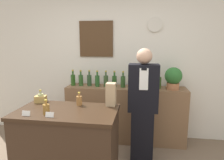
{
  "coord_description": "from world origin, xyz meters",
  "views": [
    {
      "loc": [
        0.51,
        -1.56,
        1.71
      ],
      "look_at": [
        0.1,
        1.13,
        1.19
      ],
      "focal_mm": 32.0,
      "sensor_mm": 36.0,
      "label": 1
    }
  ],
  "objects": [
    {
      "name": "back_shelf",
      "position": [
        0.24,
        1.73,
        0.48
      ],
      "size": [
        2.02,
        0.41,
        0.96
      ],
      "color": "brown",
      "rests_on": "ground_plane"
    },
    {
      "name": "potted_plant",
      "position": [
        1.01,
        1.7,
        1.15
      ],
      "size": [
        0.27,
        0.27,
        0.36
      ],
      "color": "#B27047",
      "rests_on": "back_shelf"
    },
    {
      "name": "paper_bag",
      "position": [
        0.14,
        0.77,
        1.08
      ],
      "size": [
        0.12,
        0.12,
        0.28
      ],
      "color": "tan",
      "rests_on": "display_counter"
    },
    {
      "name": "shelf_bottle_3",
      "position": [
        -0.25,
        1.73,
        1.06
      ],
      "size": [
        0.08,
        0.08,
        0.28
      ],
      "color": "#285827",
      "rests_on": "back_shelf"
    },
    {
      "name": "shelf_bottle_4",
      "position": [
        -0.1,
        1.74,
        1.06
      ],
      "size": [
        0.08,
        0.08,
        0.28
      ],
      "color": "#334E2A",
      "rests_on": "back_shelf"
    },
    {
      "name": "display_counter",
      "position": [
        -0.33,
        0.51,
        0.47
      ],
      "size": [
        1.16,
        0.66,
        0.94
      ],
      "color": "#382619",
      "rests_on": "ground_plane"
    },
    {
      "name": "shelf_bottle_9",
      "position": [
        0.64,
        1.73,
        1.06
      ],
      "size": [
        0.08,
        0.08,
        0.28
      ],
      "color": "#2B511D",
      "rests_on": "back_shelf"
    },
    {
      "name": "shelf_bottle_8",
      "position": [
        0.49,
        1.74,
        1.06
      ],
      "size": [
        0.08,
        0.08,
        0.28
      ],
      "color": "#2F4E1F",
      "rests_on": "back_shelf"
    },
    {
      "name": "price_card_right",
      "position": [
        -0.43,
        0.28,
        0.97
      ],
      "size": [
        0.09,
        0.02,
        0.06
      ],
      "color": "white",
      "rests_on": "display_counter"
    },
    {
      "name": "shelf_bottle_5",
      "position": [
        0.05,
        1.73,
        1.06
      ],
      "size": [
        0.08,
        0.08,
        0.28
      ],
      "color": "#275222",
      "rests_on": "back_shelf"
    },
    {
      "name": "counter_bottle_0",
      "position": [
        -0.78,
        0.76,
        1.0
      ],
      "size": [
        0.07,
        0.07,
        0.16
      ],
      "color": "tan",
      "rests_on": "display_counter"
    },
    {
      "name": "counter_bottle_2",
      "position": [
        -0.25,
        0.72,
        1.0
      ],
      "size": [
        0.07,
        0.07,
        0.16
      ],
      "color": "#A16C37",
      "rests_on": "display_counter"
    },
    {
      "name": "shelf_bottle_1",
      "position": [
        -0.54,
        1.73,
        1.06
      ],
      "size": [
        0.08,
        0.08,
        0.28
      ],
      "color": "#2E5726",
      "rests_on": "back_shelf"
    },
    {
      "name": "shelf_bottle_2",
      "position": [
        -0.39,
        1.75,
        1.06
      ],
      "size": [
        0.08,
        0.08,
        0.28
      ],
      "color": "#2A4A29",
      "rests_on": "back_shelf"
    },
    {
      "name": "shelf_bottle_10",
      "position": [
        0.79,
        1.74,
        1.06
      ],
      "size": [
        0.08,
        0.08,
        0.28
      ],
      "color": "#33561D",
      "rests_on": "back_shelf"
    },
    {
      "name": "price_card_left",
      "position": [
        -0.69,
        0.28,
        0.97
      ],
      "size": [
        0.09,
        0.02,
        0.06
      ],
      "color": "white",
      "rests_on": "display_counter"
    },
    {
      "name": "shelf_bottle_7",
      "position": [
        0.34,
        1.72,
        1.06
      ],
      "size": [
        0.08,
        0.08,
        0.28
      ],
      "color": "#295325",
      "rests_on": "back_shelf"
    },
    {
      "name": "shelf_bottle_0",
      "position": [
        -0.69,
        1.75,
        1.06
      ],
      "size": [
        0.08,
        0.08,
        0.28
      ],
      "color": "#29531D",
      "rests_on": "back_shelf"
    },
    {
      "name": "counter_bottle_1",
      "position": [
        -0.5,
        0.36,
        1.0
      ],
      "size": [
        0.07,
        0.07,
        0.16
      ],
      "color": "olive",
      "rests_on": "display_counter"
    },
    {
      "name": "gift_box",
      "position": [
        -0.78,
        0.76,
        0.99
      ],
      "size": [
        0.15,
        0.12,
        0.09
      ],
      "color": "tan",
      "rests_on": "display_counter"
    },
    {
      "name": "back_wall",
      "position": [
        -0.0,
        2.0,
        1.36
      ],
      "size": [
        5.2,
        0.09,
        2.7
      ],
      "color": "silver",
      "rests_on": "ground_plane"
    },
    {
      "name": "shopkeeper",
      "position": [
        0.53,
        1.17,
        0.81
      ],
      "size": [
        0.41,
        0.26,
        1.63
      ],
      "color": "black",
      "rests_on": "ground_plane"
    },
    {
      "name": "shelf_bottle_6",
      "position": [
        0.2,
        1.72,
        1.06
      ],
      "size": [
        0.08,
        0.08,
        0.28
      ],
      "color": "#2B4E22",
      "rests_on": "back_shelf"
    }
  ]
}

